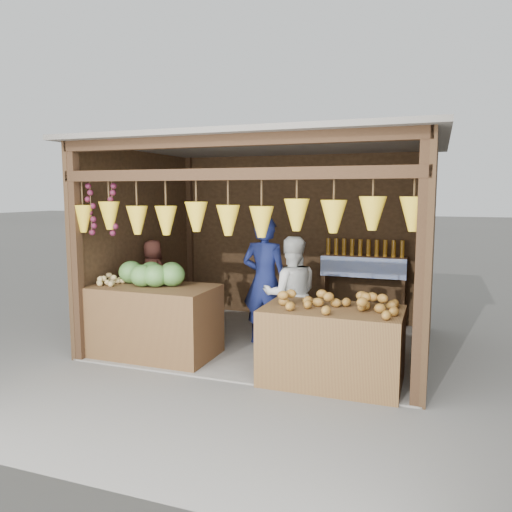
# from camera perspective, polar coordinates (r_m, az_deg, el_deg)

# --- Properties ---
(ground) EXTENTS (80.00, 80.00, 0.00)m
(ground) POSITION_cam_1_polar(r_m,az_deg,el_deg) (6.84, 1.60, -9.87)
(ground) COLOR #514F49
(ground) RESTS_ON ground
(stall_structure) EXTENTS (4.30, 3.30, 2.66)m
(stall_structure) POSITION_cam_1_polar(r_m,az_deg,el_deg) (6.52, 1.26, 4.19)
(stall_structure) COLOR slate
(stall_structure) RESTS_ON ground
(back_shelf) EXTENTS (1.25, 0.32, 1.32)m
(back_shelf) POSITION_cam_1_polar(r_m,az_deg,el_deg) (7.64, 12.20, -1.50)
(back_shelf) COLOR #382314
(back_shelf) RESTS_ON ground
(counter_left) EXTENTS (1.51, 0.85, 0.88)m
(counter_left) POSITION_cam_1_polar(r_m,az_deg,el_deg) (6.32, -11.55, -7.30)
(counter_left) COLOR #4B2F19
(counter_left) RESTS_ON ground
(counter_right) EXTENTS (1.45, 0.85, 0.81)m
(counter_right) POSITION_cam_1_polar(r_m,az_deg,el_deg) (5.43, 8.65, -10.07)
(counter_right) COLOR #4C2F19
(counter_right) RESTS_ON ground
(stool) EXTENTS (0.36, 0.36, 0.33)m
(stool) POSITION_cam_1_polar(r_m,az_deg,el_deg) (7.53, -11.55, -7.10)
(stool) COLOR black
(stool) RESTS_ON ground
(man_standing) EXTENTS (0.64, 0.43, 1.71)m
(man_standing) POSITION_cam_1_polar(r_m,az_deg,el_deg) (6.57, 1.02, -2.90)
(man_standing) COLOR #151D51
(man_standing) RESTS_ON ground
(woman_standing) EXTENTS (0.87, 0.78, 1.47)m
(woman_standing) POSITION_cam_1_polar(r_m,az_deg,el_deg) (6.33, 4.01, -4.41)
(woman_standing) COLOR white
(woman_standing) RESTS_ON ground
(vendor_seated) EXTENTS (0.58, 0.57, 1.01)m
(vendor_seated) POSITION_cam_1_polar(r_m,az_deg,el_deg) (7.39, -11.68, -2.06)
(vendor_seated) COLOR brown
(vendor_seated) RESTS_ON stool
(melon_pile) EXTENTS (1.00, 0.50, 0.32)m
(melon_pile) POSITION_cam_1_polar(r_m,az_deg,el_deg) (6.26, -11.65, -1.83)
(melon_pile) COLOR #165318
(melon_pile) RESTS_ON counter_left
(tanfruit_pile) EXTENTS (0.34, 0.40, 0.13)m
(tanfruit_pile) POSITION_cam_1_polar(r_m,az_deg,el_deg) (6.45, -16.40, -2.57)
(tanfruit_pile) COLOR #9D8848
(tanfruit_pile) RESTS_ON counter_left
(mango_pile) EXTENTS (1.40, 0.64, 0.22)m
(mango_pile) POSITION_cam_1_polar(r_m,az_deg,el_deg) (5.23, 9.05, -4.92)
(mango_pile) COLOR #BA3A18
(mango_pile) RESTS_ON counter_right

